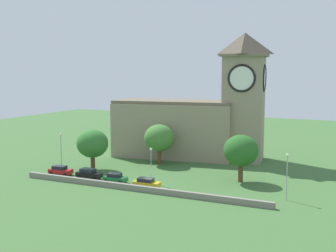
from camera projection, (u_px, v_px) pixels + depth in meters
The scene contains 13 objects.
ground_plane at pixel (184, 167), 88.56m from camera, with size 200.00×200.00×0.00m, color #3D6633.
church at pixel (197, 118), 97.34m from camera, with size 34.52×14.93×27.24m.
quay_barrier at pixel (137, 188), 70.85m from camera, with size 44.26×0.70×0.97m, color gray.
car_red at pixel (60, 170), 81.78m from camera, with size 4.57×2.43×1.74m.
car_black at pixel (89, 174), 78.82m from camera, with size 4.75×2.16×1.86m.
car_green at pixel (115, 178), 76.17m from camera, with size 4.13×2.17×1.66m.
car_yellow at pixel (147, 183), 72.79m from camera, with size 4.65×2.28×1.65m.
streetlamp_west_end at pixel (61, 146), 83.90m from camera, with size 0.44×0.44×7.52m.
streetlamp_west_mid at pixel (151, 159), 75.57m from camera, with size 0.44×0.44×6.15m.
streetlamp_central at pixel (287, 169), 65.43m from camera, with size 0.44×0.44×7.10m.
tree_churchyard at pixel (241, 151), 76.08m from camera, with size 6.06×6.06×8.31m.
tree_riverside_east at pixel (92, 144), 85.45m from camera, with size 6.14×6.14×8.01m.
tree_riverside_west at pixel (159, 138), 90.66m from camera, with size 6.22×6.22×8.32m.
Camera 1 is at (33.68, -65.08, 19.37)m, focal length 47.02 mm.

